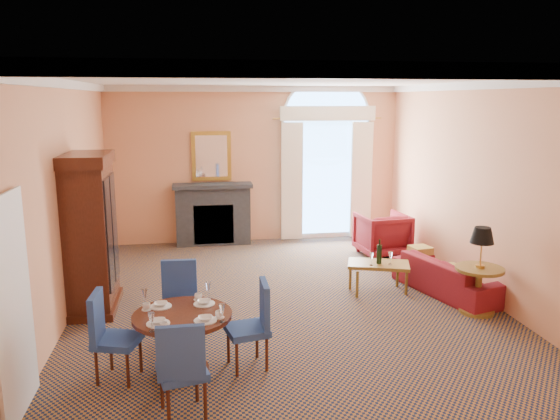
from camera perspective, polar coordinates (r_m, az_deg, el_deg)
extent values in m
plane|color=#14203F|center=(8.11, 0.57, -9.74)|extent=(7.50, 7.50, 0.00)
cube|color=#EEA171|center=(11.35, -2.60, 4.74)|extent=(6.00, 0.04, 3.20)
cube|color=#EEA171|center=(7.77, -21.80, 0.74)|extent=(0.04, 7.50, 3.20)
cube|color=#EEA171|center=(8.69, 20.49, 1.91)|extent=(0.04, 7.50, 3.20)
cube|color=white|center=(7.56, 0.62, 13.48)|extent=(6.00, 7.50, 0.04)
cube|color=white|center=(7.56, 0.62, 13.02)|extent=(6.00, 7.50, 0.12)
cube|color=white|center=(5.66, -26.20, -9.49)|extent=(0.08, 0.90, 2.06)
cube|color=#35393E|center=(11.25, -7.00, -0.56)|extent=(1.50, 0.40, 1.20)
cube|color=#35393E|center=(11.11, -7.07, 2.63)|extent=(1.60, 0.46, 0.08)
cube|color=gold|center=(11.23, -7.18, 5.61)|extent=(0.80, 0.04, 1.00)
cube|color=white|center=(11.22, -7.18, 5.60)|extent=(0.64, 0.02, 0.84)
cube|color=white|center=(11.64, 4.79, 3.14)|extent=(1.90, 0.04, 2.50)
cube|color=#98C9FF|center=(11.63, 4.80, 3.13)|extent=(1.70, 0.02, 2.30)
cylinder|color=white|center=(11.53, 4.89, 9.30)|extent=(1.90, 0.04, 1.90)
cube|color=white|center=(11.37, 1.25, 2.98)|extent=(0.45, 0.06, 2.45)
cube|color=white|center=(11.73, 8.49, 3.12)|extent=(0.45, 0.06, 2.45)
cube|color=white|center=(11.41, 5.05, 10.03)|extent=(2.00, 0.08, 0.30)
cube|color=#37160C|center=(8.07, -19.17, -2.85)|extent=(0.57, 1.03, 2.05)
cube|color=#37160C|center=(7.88, -19.70, 4.99)|extent=(0.64, 1.13, 0.16)
cube|color=#37160C|center=(8.36, -18.72, -9.35)|extent=(0.64, 1.13, 0.10)
cylinder|color=#37160C|center=(6.08, -10.17, -10.81)|extent=(1.07, 1.07, 0.04)
cylinder|color=#37160C|center=(6.21, -10.05, -13.70)|extent=(0.14, 0.14, 0.63)
cylinder|color=#37160C|center=(6.34, -9.96, -16.06)|extent=(0.54, 0.54, 0.05)
cylinder|color=white|center=(6.29, -7.92, -9.68)|extent=(0.24, 0.24, 0.01)
imported|color=white|center=(6.28, -7.93, -9.47)|extent=(0.15, 0.15, 0.04)
imported|color=white|center=(6.41, -8.55, -8.92)|extent=(0.09, 0.09, 0.07)
cylinder|color=white|center=(6.30, -12.36, -9.80)|extent=(0.24, 0.24, 0.01)
imported|color=white|center=(6.29, -12.37, -9.59)|extent=(0.15, 0.15, 0.04)
imported|color=white|center=(6.24, -13.78, -9.73)|extent=(0.09, 0.09, 0.07)
cylinder|color=white|center=(5.85, -12.61, -11.50)|extent=(0.24, 0.24, 0.01)
imported|color=white|center=(5.84, -12.62, -11.28)|extent=(0.15, 0.15, 0.04)
imported|color=white|center=(5.70, -12.05, -11.73)|extent=(0.09, 0.09, 0.07)
cylinder|color=white|center=(5.84, -7.81, -11.38)|extent=(0.24, 0.24, 0.01)
imported|color=white|center=(5.83, -7.81, -11.15)|extent=(0.15, 0.15, 0.04)
imported|color=white|center=(5.89, -6.37, -10.76)|extent=(0.09, 0.09, 0.07)
cube|color=navy|center=(6.91, -10.34, -9.94)|extent=(0.52, 0.52, 0.08)
cube|color=navy|center=(7.00, -10.48, -7.19)|extent=(0.44, 0.09, 0.52)
cylinder|color=#37160C|center=(7.12, -8.57, -11.29)|extent=(0.03, 0.03, 0.40)
cylinder|color=#37160C|center=(7.20, -11.27, -11.12)|extent=(0.03, 0.03, 0.40)
cylinder|color=#37160C|center=(6.81, -9.21, -12.39)|extent=(0.03, 0.03, 0.40)
cylinder|color=#37160C|center=(6.90, -12.03, -12.19)|extent=(0.03, 0.03, 0.40)
cube|color=navy|center=(5.41, -10.17, -16.29)|extent=(0.52, 0.52, 0.08)
cube|color=navy|center=(5.11, -10.31, -14.51)|extent=(0.44, 0.07, 0.52)
cylinder|color=#37160C|center=(5.35, -11.57, -19.58)|extent=(0.03, 0.03, 0.40)
cylinder|color=#37160C|center=(5.41, -7.82, -19.08)|extent=(0.03, 0.03, 0.40)
cylinder|color=#37160C|center=(5.65, -12.23, -17.85)|extent=(0.03, 0.03, 0.40)
cylinder|color=#37160C|center=(5.70, -8.70, -17.41)|extent=(0.03, 0.03, 0.40)
cube|color=navy|center=(6.19, -3.47, -12.42)|extent=(0.51, 0.51, 0.08)
cube|color=navy|center=(6.10, -1.61, -9.88)|extent=(0.07, 0.44, 0.52)
cylinder|color=#37160C|center=(6.19, -1.39, -14.82)|extent=(0.03, 0.03, 0.40)
cylinder|color=#37160C|center=(6.48, -2.42, -13.55)|extent=(0.03, 0.03, 0.40)
cylinder|color=#37160C|center=(6.10, -4.53, -15.28)|extent=(0.03, 0.03, 0.40)
cylinder|color=#37160C|center=(6.39, -5.41, -13.97)|extent=(0.03, 0.03, 0.40)
cube|color=navy|center=(6.17, -16.59, -12.96)|extent=(0.54, 0.54, 0.08)
cube|color=navy|center=(6.08, -18.64, -10.57)|extent=(0.10, 0.44, 0.52)
cylinder|color=#37160C|center=(6.48, -17.24, -14.09)|extent=(0.03, 0.03, 0.40)
cylinder|color=#37160C|center=(6.21, -18.61, -15.37)|extent=(0.03, 0.03, 0.40)
cylinder|color=#37160C|center=(6.35, -14.36, -14.48)|extent=(0.03, 0.03, 0.40)
cylinder|color=#37160C|center=(6.07, -15.62, -15.82)|extent=(0.03, 0.03, 0.40)
imported|color=maroon|center=(8.83, 17.17, -6.60)|extent=(1.23, 2.00, 0.55)
imported|color=maroon|center=(10.59, 10.62, -2.50)|extent=(0.97, 1.00, 0.82)
cube|color=olive|center=(8.57, 10.26, -5.63)|extent=(1.04, 0.78, 0.05)
cylinder|color=olive|center=(8.36, 8.07, -7.70)|extent=(0.05, 0.05, 0.41)
cylinder|color=olive|center=(8.62, 13.07, -7.31)|extent=(0.05, 0.05, 0.41)
cylinder|color=olive|center=(8.70, 7.36, -6.92)|extent=(0.05, 0.05, 0.41)
cylinder|color=olive|center=(8.94, 12.18, -6.57)|extent=(0.05, 0.05, 0.41)
cylinder|color=olive|center=(8.07, 20.15, -5.80)|extent=(0.66, 0.66, 0.04)
cylinder|color=olive|center=(8.17, 19.99, -8.01)|extent=(0.09, 0.09, 0.61)
cylinder|color=olive|center=(8.27, 19.85, -9.88)|extent=(0.48, 0.48, 0.04)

